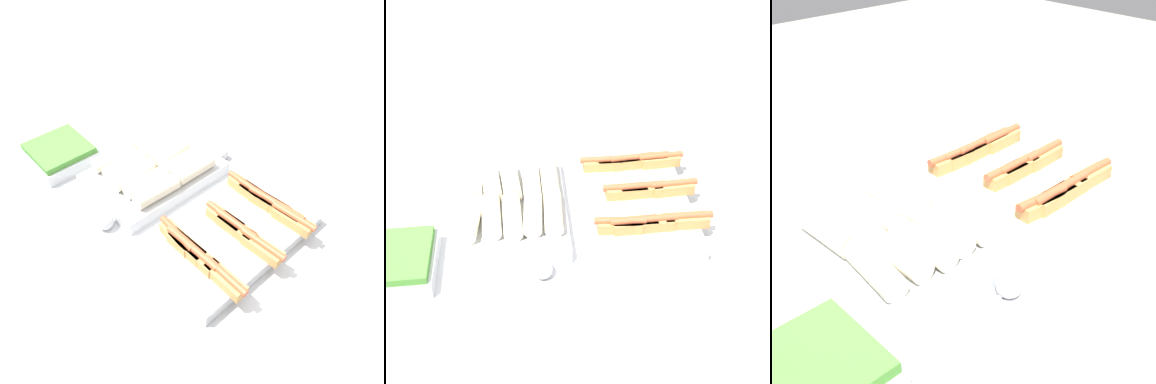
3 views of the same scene
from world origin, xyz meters
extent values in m
cube|color=silver|center=(0.00, 0.00, 0.47)|extent=(1.56, 0.75, 0.93)
cube|color=silver|center=(0.13, 0.00, 0.96)|extent=(0.34, 0.54, 0.05)
cube|color=tan|center=(0.15, -0.16, 1.00)|extent=(0.13, 0.05, 0.04)
cylinder|color=#C15633|center=(0.15, -0.16, 1.02)|extent=(0.15, 0.02, 0.02)
cube|color=tan|center=(0.05, -0.16, 1.00)|extent=(0.14, 0.06, 0.04)
cylinder|color=#C15633|center=(0.05, -0.16, 1.02)|extent=(0.15, 0.04, 0.02)
cube|color=tan|center=(0.10, 0.16, 1.00)|extent=(0.13, 0.05, 0.04)
cylinder|color=#C15633|center=(0.10, 0.16, 1.02)|extent=(0.15, 0.03, 0.02)
cube|color=tan|center=(0.10, 0.00, 1.00)|extent=(0.13, 0.05, 0.04)
cylinder|color=#C15633|center=(0.10, 0.00, 1.02)|extent=(0.15, 0.02, 0.02)
cube|color=tan|center=(0.15, 0.00, 1.00)|extent=(0.14, 0.05, 0.04)
cylinder|color=#C15633|center=(0.15, 0.00, 1.02)|extent=(0.15, 0.03, 0.02)
cube|color=tan|center=(0.25, 0.16, 1.00)|extent=(0.14, 0.05, 0.04)
cylinder|color=#C15633|center=(0.25, 0.16, 1.02)|extent=(0.15, 0.03, 0.02)
cube|color=tan|center=(0.15, 0.16, 1.00)|extent=(0.14, 0.06, 0.04)
cylinder|color=#C15633|center=(0.15, 0.16, 1.02)|extent=(0.15, 0.04, 0.02)
cube|color=tan|center=(0.10, -0.16, 1.00)|extent=(0.13, 0.05, 0.04)
cylinder|color=#C15633|center=(0.10, -0.16, 1.02)|extent=(0.15, 0.02, 0.02)
cube|color=tan|center=(0.26, -0.16, 1.00)|extent=(0.13, 0.05, 0.04)
cylinder|color=#C15633|center=(0.26, -0.16, 1.02)|extent=(0.15, 0.02, 0.02)
cube|color=tan|center=(0.20, 0.16, 1.00)|extent=(0.14, 0.05, 0.04)
cylinder|color=#C15633|center=(0.20, 0.16, 1.02)|extent=(0.15, 0.03, 0.02)
cube|color=tan|center=(0.26, 0.00, 1.00)|extent=(0.14, 0.05, 0.04)
cylinder|color=#C15633|center=(0.26, 0.00, 1.02)|extent=(0.15, 0.03, 0.02)
cube|color=tan|center=(0.05, 0.16, 1.00)|extent=(0.13, 0.05, 0.04)
cylinder|color=#C15633|center=(0.05, 0.16, 1.02)|extent=(0.15, 0.03, 0.02)
cube|color=silver|center=(-0.26, 0.00, 0.96)|extent=(0.33, 0.47, 0.05)
cylinder|color=beige|center=(-0.14, -0.09, 1.01)|extent=(0.06, 0.17, 0.06)
cylinder|color=beige|center=(-0.33, 0.08, 1.01)|extent=(0.07, 0.17, 0.06)
cylinder|color=beige|center=(-0.14, 0.09, 1.01)|extent=(0.06, 0.17, 0.06)
cylinder|color=beige|center=(-0.38, 0.08, 1.01)|extent=(0.06, 0.17, 0.06)
cylinder|color=beige|center=(-0.20, -0.08, 1.01)|extent=(0.07, 0.17, 0.06)
cylinder|color=beige|center=(-0.20, 0.09, 1.01)|extent=(0.06, 0.17, 0.06)
cylinder|color=beige|center=(-0.39, -0.09, 1.01)|extent=(0.07, 0.17, 0.06)
cylinder|color=beige|center=(-0.27, 0.08, 1.01)|extent=(0.07, 0.17, 0.06)
cylinder|color=beige|center=(-0.32, -0.08, 1.01)|extent=(0.06, 0.17, 0.06)
cylinder|color=beige|center=(-0.26, -0.09, 1.01)|extent=(0.06, 0.17, 0.06)
cube|color=silver|center=(-0.60, -0.21, 0.96)|extent=(0.24, 0.23, 0.05)
cube|color=#4C9338|center=(-0.60, -0.21, 1.00)|extent=(0.22, 0.21, 0.02)
cylinder|color=silver|center=(-0.29, -0.27, 0.94)|extent=(0.22, 0.02, 0.01)
sphere|color=silver|center=(-0.18, -0.27, 0.96)|extent=(0.06, 0.06, 0.06)
cylinder|color=silver|center=(-0.29, 0.27, 0.94)|extent=(0.23, 0.02, 0.01)
sphere|color=silver|center=(-0.18, 0.27, 0.96)|extent=(0.06, 0.06, 0.06)
camera|label=1|loc=(0.62, -0.61, 1.90)|focal=35.00mm
camera|label=2|loc=(-0.20, -1.32, 2.06)|focal=50.00mm
camera|label=3|loc=(-0.83, -0.82, 1.69)|focal=50.00mm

